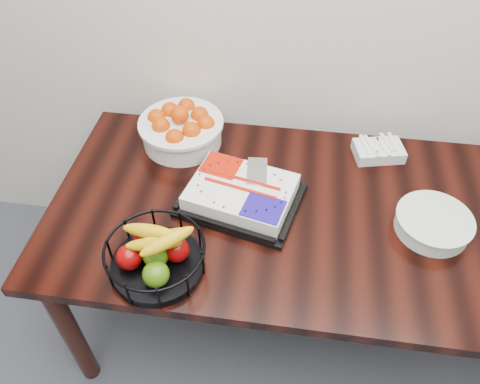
# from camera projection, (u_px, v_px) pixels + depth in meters

# --- Properties ---
(table) EXTENTS (1.80, 0.90, 0.75)m
(table) POSITION_uv_depth(u_px,v_px,m) (305.00, 226.00, 1.69)
(table) COLOR black
(table) RESTS_ON ground
(cake_tray) EXTENTS (0.46, 0.40, 0.08)m
(cake_tray) POSITION_uv_depth(u_px,v_px,m) (241.00, 194.00, 1.63)
(cake_tray) COLOR black
(cake_tray) RESTS_ON table
(tangerine_bowl) EXTENTS (0.33, 0.33, 0.21)m
(tangerine_bowl) POSITION_uv_depth(u_px,v_px,m) (181.00, 124.00, 1.82)
(tangerine_bowl) COLOR white
(tangerine_bowl) RESTS_ON table
(fruit_basket) EXTENTS (0.31, 0.31, 0.16)m
(fruit_basket) POSITION_uv_depth(u_px,v_px,m) (156.00, 255.00, 1.41)
(fruit_basket) COLOR black
(fruit_basket) RESTS_ON table
(plate_stack) EXTENTS (0.25, 0.25, 0.06)m
(plate_stack) POSITION_uv_depth(u_px,v_px,m) (433.00, 224.00, 1.54)
(plate_stack) COLOR white
(plate_stack) RESTS_ON table
(fork_bag) EXTENTS (0.21, 0.16, 0.05)m
(fork_bag) POSITION_uv_depth(u_px,v_px,m) (378.00, 150.00, 1.80)
(fork_bag) COLOR silver
(fork_bag) RESTS_ON table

